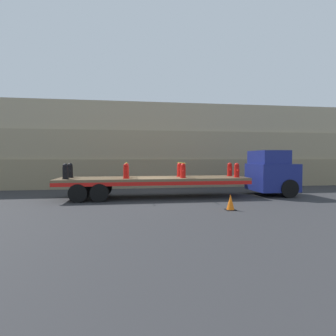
{
  "coord_description": "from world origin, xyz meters",
  "views": [
    {
      "loc": [
        -1.31,
        -15.08,
        2.29
      ],
      "look_at": [
        0.81,
        0.0,
        1.71
      ],
      "focal_mm": 28.0,
      "sensor_mm": 36.0,
      "label": 1
    }
  ],
  "objects_px": {
    "fire_hydrant_red_near_3": "(237,170)",
    "fire_hydrant_red_far_3": "(230,170)",
    "truck_cab": "(272,173)",
    "fire_hydrant_red_far_2": "(179,170)",
    "fire_hydrant_red_near_2": "(183,171)",
    "traffic_cone": "(231,202)",
    "fire_hydrant_red_near_1": "(126,171)",
    "fire_hydrant_red_far_1": "(126,170)",
    "fire_hydrant_black_near_0": "(65,172)",
    "fire_hydrant_black_far_0": "(70,171)",
    "flatbed_trailer": "(142,181)"
  },
  "relations": [
    {
      "from": "fire_hydrant_black_near_0",
      "to": "fire_hydrant_red_near_1",
      "type": "relative_size",
      "value": 1.0
    },
    {
      "from": "truck_cab",
      "to": "flatbed_trailer",
      "type": "xyz_separation_m",
      "value": [
        -8.06,
        0.0,
        -0.42
      ]
    },
    {
      "from": "fire_hydrant_red_far_1",
      "to": "fire_hydrant_black_far_0",
      "type": "bearing_deg",
      "value": 180.0
    },
    {
      "from": "fire_hydrant_red_near_1",
      "to": "fire_hydrant_red_far_1",
      "type": "bearing_deg",
      "value": 90.0
    },
    {
      "from": "flatbed_trailer",
      "to": "fire_hydrant_red_near_1",
      "type": "bearing_deg",
      "value": -147.53
    },
    {
      "from": "flatbed_trailer",
      "to": "fire_hydrant_red_near_2",
      "type": "distance_m",
      "value": 2.47
    },
    {
      "from": "fire_hydrant_red_far_1",
      "to": "fire_hydrant_red_far_3",
      "type": "distance_m",
      "value": 6.38
    },
    {
      "from": "truck_cab",
      "to": "fire_hydrant_red_far_1",
      "type": "xyz_separation_m",
      "value": [
        -8.93,
        0.55,
        0.2
      ]
    },
    {
      "from": "fire_hydrant_black_near_0",
      "to": "traffic_cone",
      "type": "height_order",
      "value": "fire_hydrant_black_near_0"
    },
    {
      "from": "fire_hydrant_black_near_0",
      "to": "traffic_cone",
      "type": "relative_size",
      "value": 1.2
    },
    {
      "from": "flatbed_trailer",
      "to": "fire_hydrant_black_near_0",
      "type": "bearing_deg",
      "value": -172.26
    },
    {
      "from": "fire_hydrant_red_far_1",
      "to": "traffic_cone",
      "type": "height_order",
      "value": "fire_hydrant_red_far_1"
    },
    {
      "from": "fire_hydrant_red_near_3",
      "to": "fire_hydrant_red_far_3",
      "type": "relative_size",
      "value": 1.0
    },
    {
      "from": "fire_hydrant_red_near_2",
      "to": "fire_hydrant_red_far_2",
      "type": "relative_size",
      "value": 1.0
    },
    {
      "from": "fire_hydrant_red_far_3",
      "to": "fire_hydrant_red_far_1",
      "type": "bearing_deg",
      "value": 180.0
    },
    {
      "from": "flatbed_trailer",
      "to": "fire_hydrant_red_far_3",
      "type": "height_order",
      "value": "fire_hydrant_red_far_3"
    },
    {
      "from": "fire_hydrant_red_far_2",
      "to": "fire_hydrant_black_near_0",
      "type": "bearing_deg",
      "value": -170.2
    },
    {
      "from": "fire_hydrant_red_far_1",
      "to": "fire_hydrant_red_far_2",
      "type": "bearing_deg",
      "value": 0.0
    },
    {
      "from": "flatbed_trailer",
      "to": "fire_hydrant_red_far_2",
      "type": "relative_size",
      "value": 12.82
    },
    {
      "from": "flatbed_trailer",
      "to": "fire_hydrant_red_near_3",
      "type": "relative_size",
      "value": 12.82
    },
    {
      "from": "flatbed_trailer",
      "to": "fire_hydrant_black_far_0",
      "type": "height_order",
      "value": "fire_hydrant_black_far_0"
    },
    {
      "from": "flatbed_trailer",
      "to": "fire_hydrant_red_far_1",
      "type": "xyz_separation_m",
      "value": [
        -0.87,
        0.55,
        0.62
      ]
    },
    {
      "from": "fire_hydrant_black_far_0",
      "to": "fire_hydrant_red_near_1",
      "type": "relative_size",
      "value": 1.0
    },
    {
      "from": "truck_cab",
      "to": "traffic_cone",
      "type": "distance_m",
      "value": 6.04
    },
    {
      "from": "truck_cab",
      "to": "fire_hydrant_red_far_3",
      "type": "bearing_deg",
      "value": 167.8
    },
    {
      "from": "fire_hydrant_red_far_1",
      "to": "fire_hydrant_red_near_1",
      "type": "bearing_deg",
      "value": -90.0
    },
    {
      "from": "fire_hydrant_red_far_3",
      "to": "fire_hydrant_red_near_2",
      "type": "bearing_deg",
      "value": -160.93
    },
    {
      "from": "truck_cab",
      "to": "fire_hydrant_red_near_2",
      "type": "relative_size",
      "value": 3.27
    },
    {
      "from": "fire_hydrant_red_far_2",
      "to": "fire_hydrant_red_near_3",
      "type": "height_order",
      "value": "same"
    },
    {
      "from": "truck_cab",
      "to": "fire_hydrant_red_near_3",
      "type": "height_order",
      "value": "truck_cab"
    },
    {
      "from": "flatbed_trailer",
      "to": "truck_cab",
      "type": "bearing_deg",
      "value": 0.0
    },
    {
      "from": "fire_hydrant_red_far_3",
      "to": "traffic_cone",
      "type": "height_order",
      "value": "fire_hydrant_red_far_3"
    },
    {
      "from": "truck_cab",
      "to": "fire_hydrant_red_far_2",
      "type": "xyz_separation_m",
      "value": [
        -5.74,
        0.55,
        0.2
      ]
    },
    {
      "from": "fire_hydrant_red_near_1",
      "to": "fire_hydrant_red_far_2",
      "type": "distance_m",
      "value": 3.37
    },
    {
      "from": "fire_hydrant_red_far_3",
      "to": "fire_hydrant_black_near_0",
      "type": "bearing_deg",
      "value": -173.43
    },
    {
      "from": "fire_hydrant_black_near_0",
      "to": "fire_hydrant_black_far_0",
      "type": "relative_size",
      "value": 1.0
    },
    {
      "from": "flatbed_trailer",
      "to": "fire_hydrant_red_far_3",
      "type": "bearing_deg",
      "value": 5.71
    },
    {
      "from": "fire_hydrant_red_near_1",
      "to": "fire_hydrant_black_near_0",
      "type": "bearing_deg",
      "value": 180.0
    },
    {
      "from": "fire_hydrant_red_near_2",
      "to": "traffic_cone",
      "type": "bearing_deg",
      "value": -68.13
    },
    {
      "from": "fire_hydrant_red_near_3",
      "to": "fire_hydrant_black_far_0",
      "type": "bearing_deg",
      "value": 173.43
    },
    {
      "from": "fire_hydrant_red_near_2",
      "to": "fire_hydrant_black_near_0",
      "type": "bearing_deg",
      "value": 180.0
    },
    {
      "from": "flatbed_trailer",
      "to": "fire_hydrant_red_far_2",
      "type": "xyz_separation_m",
      "value": [
        2.32,
        0.55,
        0.62
      ]
    },
    {
      "from": "fire_hydrant_red_near_1",
      "to": "fire_hydrant_red_far_2",
      "type": "height_order",
      "value": "same"
    },
    {
      "from": "fire_hydrant_red_near_3",
      "to": "truck_cab",
      "type": "bearing_deg",
      "value": 12.2
    },
    {
      "from": "fire_hydrant_red_near_3",
      "to": "fire_hydrant_red_far_2",
      "type": "bearing_deg",
      "value": 160.93
    },
    {
      "from": "flatbed_trailer",
      "to": "fire_hydrant_red_near_3",
      "type": "distance_m",
      "value": 5.57
    },
    {
      "from": "fire_hydrant_red_far_1",
      "to": "fire_hydrant_red_near_2",
      "type": "bearing_deg",
      "value": -19.07
    },
    {
      "from": "fire_hydrant_black_far_0",
      "to": "fire_hydrant_red_far_2",
      "type": "xyz_separation_m",
      "value": [
        6.38,
        0.0,
        0.0
      ]
    },
    {
      "from": "fire_hydrant_black_near_0",
      "to": "fire_hydrant_red_near_3",
      "type": "relative_size",
      "value": 1.0
    },
    {
      "from": "fire_hydrant_red_far_1",
      "to": "fire_hydrant_red_near_2",
      "type": "relative_size",
      "value": 1.0
    }
  ]
}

